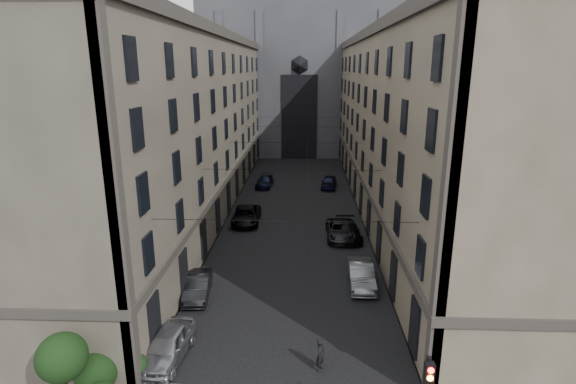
# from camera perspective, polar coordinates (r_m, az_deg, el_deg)

# --- Properties ---
(sidewalk_left) EXTENTS (7.00, 80.00, 0.15)m
(sidewalk_left) POSITION_cam_1_polar(r_m,az_deg,el_deg) (51.75, -10.81, -1.71)
(sidewalk_left) COLOR #383533
(sidewalk_left) RESTS_ON ground
(sidewalk_right) EXTENTS (7.00, 80.00, 0.15)m
(sidewalk_right) POSITION_cam_1_polar(r_m,az_deg,el_deg) (51.31, 12.71, -1.98)
(sidewalk_right) COLOR #383533
(sidewalk_right) RESTS_ON ground
(building_left) EXTENTS (13.60, 60.60, 18.85)m
(building_left) POSITION_cam_1_polar(r_m,az_deg,el_deg) (50.59, -14.63, 8.42)
(building_left) COLOR #484237
(building_left) RESTS_ON ground
(building_right) EXTENTS (13.60, 60.60, 18.85)m
(building_right) POSITION_cam_1_polar(r_m,az_deg,el_deg) (50.01, 16.70, 8.19)
(building_right) COLOR brown
(building_right) RESTS_ON ground
(gothic_tower) EXTENTS (35.00, 23.00, 58.00)m
(gothic_tower) POSITION_cam_1_polar(r_m,az_deg,el_deg) (87.10, 1.59, 17.29)
(gothic_tower) COLOR #2D2D33
(gothic_tower) RESTS_ON ground
(shrub_cluster) EXTENTS (3.90, 4.40, 3.90)m
(shrub_cluster) POSITION_cam_1_polar(r_m,az_deg,el_deg) (23.86, -24.06, -20.21)
(shrub_cluster) COLOR black
(shrub_cluster) RESTS_ON sidewalk_left
(tram_wires) EXTENTS (14.00, 60.00, 0.43)m
(tram_wires) POSITION_cam_1_polar(r_m,az_deg,el_deg) (48.41, 0.93, 6.11)
(tram_wires) COLOR black
(tram_wires) RESTS_ON ground
(car_left_near) EXTENTS (2.37, 4.99, 1.65)m
(car_left_near) POSITION_cam_1_polar(r_m,az_deg,el_deg) (26.25, -15.06, -18.32)
(car_left_near) COLOR gray
(car_left_near) RESTS_ON ground
(car_left_midnear) EXTENTS (2.05, 4.70, 1.50)m
(car_left_midnear) POSITION_cam_1_polar(r_m,az_deg,el_deg) (32.02, -11.41, -11.63)
(car_left_midnear) COLOR black
(car_left_midnear) RESTS_ON ground
(car_left_midfar) EXTENTS (2.78, 5.78, 1.59)m
(car_left_midfar) POSITION_cam_1_polar(r_m,az_deg,el_deg) (45.53, -5.31, -2.96)
(car_left_midfar) COLOR black
(car_left_midfar) RESTS_ON ground
(car_left_far) EXTENTS (2.29, 4.99, 1.41)m
(car_left_far) POSITION_cam_1_polar(r_m,az_deg,el_deg) (59.04, -2.97, 1.34)
(car_left_far) COLOR black
(car_left_far) RESTS_ON ground
(car_right_near) EXTENTS (1.78, 4.99, 1.64)m
(car_right_near) POSITION_cam_1_polar(r_m,az_deg,el_deg) (33.26, 9.24, -10.31)
(car_right_near) COLOR slate
(car_right_near) RESTS_ON ground
(car_right_midnear) EXTENTS (2.53, 5.49, 1.53)m
(car_right_midnear) POSITION_cam_1_polar(r_m,az_deg,el_deg) (41.66, 6.68, -4.83)
(car_right_midnear) COLOR black
(car_right_midnear) RESTS_ON ground
(car_right_midfar) EXTENTS (2.38, 5.21, 1.48)m
(car_right_midfar) POSITION_cam_1_polar(r_m,az_deg,el_deg) (41.68, 7.67, -4.89)
(car_right_midfar) COLOR black
(car_right_midfar) RESTS_ON ground
(car_right_far) EXTENTS (2.41, 4.76, 1.55)m
(car_right_far) POSITION_cam_1_polar(r_m,az_deg,el_deg) (58.60, 5.22, 1.26)
(car_right_far) COLOR black
(car_right_far) RESTS_ON ground
(pedestrian) EXTENTS (0.65, 0.77, 1.78)m
(pedestrian) POSITION_cam_1_polar(r_m,az_deg,el_deg) (24.72, 4.16, -19.93)
(pedestrian) COLOR black
(pedestrian) RESTS_ON ground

